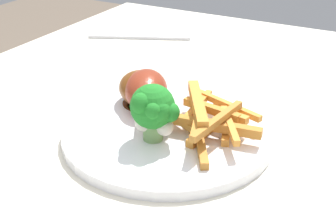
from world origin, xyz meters
TOP-DOWN VIEW (x-y plane):
  - dinner_plate at (-0.08, -0.05)m, footprint 0.24×0.24m
  - broccoli_floret_front at (-0.04, -0.05)m, footprint 0.05×0.06m
  - carrot_fries_pile at (-0.09, -0.00)m, footprint 0.14×0.14m
  - chicken_drumstick_near at (-0.10, -0.08)m, footprint 0.11×0.10m
  - chicken_drumstick_far at (-0.11, -0.09)m, footprint 0.13×0.09m
  - chicken_drumstick_extra at (-0.11, -0.10)m, footprint 0.11×0.12m
  - fork at (-0.37, -0.26)m, footprint 0.09×0.18m

SIDE VIEW (x-z plane):
  - fork at x=-0.37m, z-range 0.75..0.75m
  - dinner_plate at x=-0.08m, z-range 0.75..0.76m
  - carrot_fries_pile at x=-0.09m, z-range 0.76..0.79m
  - chicken_drumstick_extra at x=-0.11m, z-range 0.76..0.80m
  - chicken_drumstick_near at x=-0.10m, z-range 0.76..0.80m
  - chicken_drumstick_far at x=-0.11m, z-range 0.76..0.80m
  - broccoli_floret_front at x=-0.04m, z-range 0.76..0.83m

